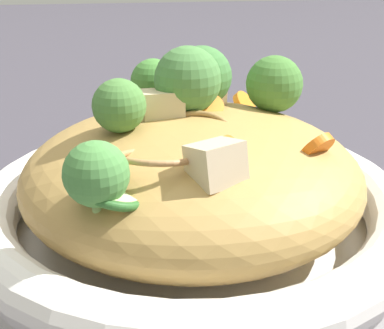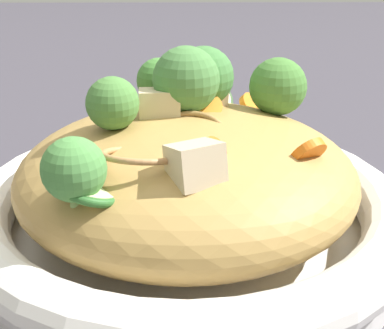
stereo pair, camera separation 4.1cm
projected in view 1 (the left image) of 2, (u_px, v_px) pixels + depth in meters
ground_plane at (192, 250)px, 0.44m from camera, size 3.00×3.00×0.00m
serving_bowl at (192, 217)px, 0.43m from camera, size 0.33×0.33×0.06m
noodle_heap at (192, 175)px, 0.42m from camera, size 0.25×0.25×0.09m
broccoli_florets at (192, 92)px, 0.42m from camera, size 0.22×0.19×0.08m
carrot_coins at (242, 122)px, 0.41m from camera, size 0.17×0.10×0.04m
zucchini_slices at (163, 142)px, 0.40m from camera, size 0.21×0.13×0.03m
chicken_chunks at (192, 118)px, 0.40m from camera, size 0.17×0.07×0.04m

